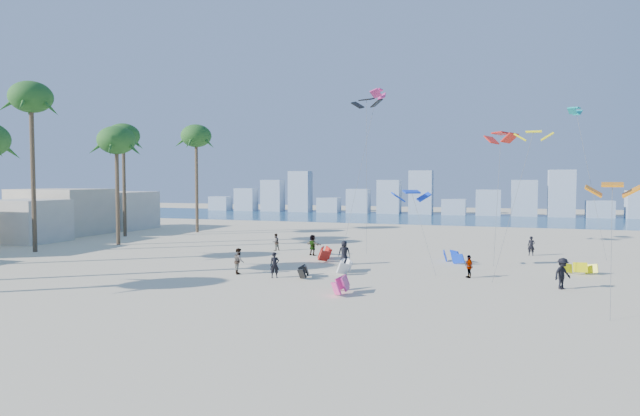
% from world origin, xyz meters
% --- Properties ---
extents(ground, '(220.00, 220.00, 0.00)m').
position_xyz_m(ground, '(0.00, 0.00, 0.00)').
color(ground, beige).
rests_on(ground, ground).
extents(ocean, '(220.00, 220.00, 0.00)m').
position_xyz_m(ocean, '(0.00, 72.00, 0.01)').
color(ocean, navy).
rests_on(ocean, ground).
extents(kitesurfer_near, '(0.75, 0.67, 1.74)m').
position_xyz_m(kitesurfer_near, '(1.47, 10.91, 0.87)').
color(kitesurfer_near, black).
rests_on(kitesurfer_near, ground).
extents(kitesurfer_mid, '(1.06, 1.11, 1.81)m').
position_xyz_m(kitesurfer_mid, '(-1.55, 11.56, 0.91)').
color(kitesurfer_mid, gray).
rests_on(kitesurfer_mid, ground).
extents(kitesurfers_far, '(24.69, 15.93, 1.90)m').
position_xyz_m(kitesurfers_far, '(8.21, 18.83, 0.90)').
color(kitesurfers_far, black).
rests_on(kitesurfers_far, ground).
extents(grounded_kites, '(21.46, 17.03, 0.99)m').
position_xyz_m(grounded_kites, '(7.65, 16.06, 0.43)').
color(grounded_kites, black).
rests_on(grounded_kites, ground).
extents(flying_kites, '(24.97, 26.05, 15.95)m').
position_xyz_m(flying_kites, '(13.29, 23.01, 10.94)').
color(flying_kites, '#0C35D8').
rests_on(flying_kites, ground).
extents(palm_row, '(10.51, 44.80, 15.55)m').
position_xyz_m(palm_row, '(-21.88, 16.17, 11.20)').
color(palm_row, brown).
rests_on(palm_row, ground).
extents(beachfront_buildings, '(11.50, 43.00, 6.00)m').
position_xyz_m(beachfront_buildings, '(-33.69, 20.82, 2.67)').
color(beachfront_buildings, beige).
rests_on(beachfront_buildings, ground).
extents(distant_skyline, '(85.00, 3.00, 8.40)m').
position_xyz_m(distant_skyline, '(-1.19, 82.00, 3.09)').
color(distant_skyline, '#9EADBF').
rests_on(distant_skyline, ground).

